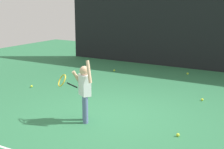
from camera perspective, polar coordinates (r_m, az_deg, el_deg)
The scene contains 10 objects.
ground_plane at distance 7.48m, azimuth -0.32°, elevation -6.85°, with size 20.00×20.00×0.00m, color #2D7247.
back_fence_windscreen at distance 12.32m, azimuth 13.62°, elevation 9.59°, with size 10.37×0.08×3.74m, color black.
fence_post_0 at distance 14.65m, azimuth -5.78°, elevation 10.70°, with size 0.09×0.09×3.89m, color slate.
fence_post_1 at distance 12.37m, azimuth 13.72°, elevation 9.95°, with size 0.09×0.09×3.89m, color slate.
tennis_player at distance 6.85m, azimuth -4.93°, elevation -2.43°, with size 0.89×0.53×1.35m.
tennis_ball_0 at distance 6.44m, azimuth 11.39°, elevation -10.25°, with size 0.07×0.07×0.07m, color #CCE033.
tennis_ball_1 at distance 9.91m, azimuth -13.81°, elevation -2.00°, with size 0.07×0.07×0.07m, color #CCE033.
tennis_ball_2 at distance 11.72m, azimuth 0.40°, elevation 0.71°, with size 0.07×0.07×0.07m, color #CCE033.
tennis_ball_3 at distance 11.54m, azimuth 13.00°, elevation 0.17°, with size 0.07×0.07×0.07m, color #CCE033.
tennis_ball_4 at distance 8.69m, azimuth 15.41°, elevation -4.23°, with size 0.07×0.07×0.07m, color #CCE033.
Camera 1 is at (3.60, -6.04, 2.56)m, focal length 52.59 mm.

